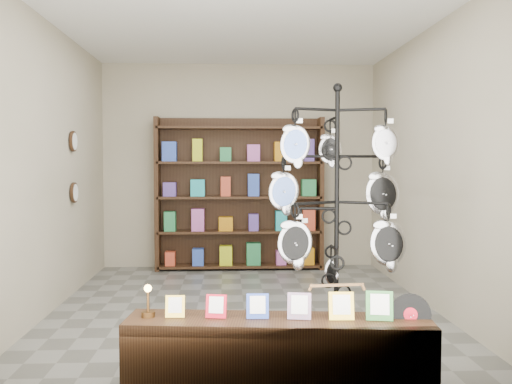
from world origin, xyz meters
TOP-DOWN VIEW (x-y plane):
  - ground at (0.00, 0.00)m, footprint 5.00×5.00m
  - room_envelope at (0.00, 0.00)m, footprint 5.00×5.00m
  - display_tree at (0.67, -1.64)m, footprint 1.11×0.90m
  - front_shelf at (0.17, -2.20)m, footprint 2.09×0.63m
  - back_shelving at (0.00, 2.30)m, footprint 2.42×0.36m
  - wall_clocks at (-1.97, 0.80)m, footprint 0.03×0.24m

SIDE VIEW (x-z plane):
  - ground at x=0.00m, z-range 0.00..0.00m
  - front_shelf at x=0.17m, z-range -0.11..0.62m
  - back_shelving at x=0.00m, z-range -0.07..2.13m
  - display_tree at x=0.67m, z-range 0.17..2.32m
  - wall_clocks at x=-1.97m, z-range 1.08..1.92m
  - room_envelope at x=0.00m, z-range -0.65..4.35m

